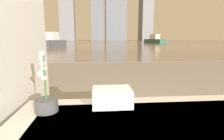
# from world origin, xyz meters

# --- Properties ---
(potted_orchid) EXTENTS (0.14, 0.14, 0.39)m
(potted_orchid) POSITION_xyz_m (-0.63, 0.86, 0.59)
(potted_orchid) COLOR #4C4C4C
(potted_orchid) RESTS_ON bathtub
(towel_stack) EXTENTS (0.27, 0.20, 0.12)m
(towel_stack) POSITION_xyz_m (-0.20, 0.93, 0.57)
(towel_stack) COLOR white
(towel_stack) RESTS_ON bathtub
(harbor_water) EXTENTS (180.00, 110.00, 0.01)m
(harbor_water) POSITION_xyz_m (0.00, 62.00, 0.01)
(harbor_water) COLOR gray
(harbor_water) RESTS_ON ground_plane
(harbor_boat_0) EXTENTS (2.72, 4.94, 1.76)m
(harbor_boat_0) POSITION_xyz_m (-5.78, 21.65, 0.63)
(harbor_boat_0) COLOR #4C4C51
(harbor_boat_0) RESTS_ON harbor_water
(harbor_boat_1) EXTENTS (3.71, 5.48, 1.95)m
(harbor_boat_1) POSITION_xyz_m (12.35, 38.07, 0.70)
(harbor_boat_1) COLOR #335647
(harbor_boat_1) RESTS_ON harbor_water
(skyline_tower_2) EXTENTS (7.75, 10.59, 37.05)m
(skyline_tower_2) POSITION_xyz_m (-0.01, 118.00, 18.53)
(skyline_tower_2) COLOR slate
(skyline_tower_2) RESTS_ON ground_plane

